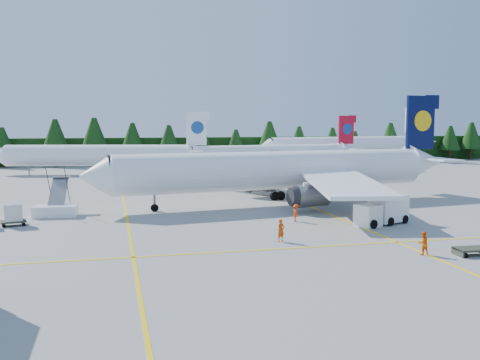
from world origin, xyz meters
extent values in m
plane|color=gray|center=(0.00, 0.00, 0.00)|extent=(320.00, 320.00, 0.00)
cube|color=yellow|center=(-14.00, 20.00, 0.01)|extent=(0.25, 120.00, 0.01)
cube|color=yellow|center=(6.00, 20.00, 0.01)|extent=(0.25, 120.00, 0.01)
cube|color=yellow|center=(0.00, -6.00, 0.01)|extent=(80.00, 0.25, 0.01)
cube|color=black|center=(0.00, 82.00, 3.00)|extent=(220.00, 4.00, 6.00)
cylinder|color=white|center=(2.75, 15.05, 3.88)|extent=(36.91, 9.16, 4.31)
cone|color=white|center=(-16.91, 12.41, 3.88)|extent=(3.57, 4.68, 4.31)
cube|color=#070D35|center=(22.52, 17.71, 9.27)|extent=(4.11, 0.92, 6.68)
cube|color=white|center=(4.73, 24.57, 3.23)|extent=(12.83, 17.38, 1.22)
cylinder|color=slate|center=(2.98, 21.39, 1.73)|extent=(3.93, 2.73, 2.26)
cube|color=white|center=(7.18, 6.40, 3.23)|extent=(9.27, 17.07, 1.22)
cylinder|color=slate|center=(4.65, 9.00, 1.73)|extent=(3.93, 2.73, 2.26)
cylinder|color=slate|center=(-11.06, 13.20, 0.92)|extent=(0.26, 0.26, 1.83)
cylinder|color=white|center=(14.26, 55.41, 3.32)|extent=(31.51, 8.72, 3.69)
cone|color=white|center=(-2.46, 52.66, 3.32)|extent=(3.14, 4.06, 3.69)
cube|color=red|center=(31.08, 58.18, 7.92)|extent=(3.51, 0.89, 5.71)
cube|color=white|center=(15.72, 63.59, 2.76)|extent=(11.26, 14.81, 1.05)
cylinder|color=slate|center=(14.31, 60.83, 1.47)|extent=(3.40, 2.42, 1.93)
cube|color=white|center=(18.26, 48.13, 2.76)|extent=(7.54, 14.49, 1.05)
cylinder|color=slate|center=(16.04, 50.29, 1.47)|extent=(3.40, 2.42, 1.93)
cylinder|color=slate|center=(2.52, 53.48, 0.78)|extent=(0.22, 0.22, 1.57)
cylinder|color=white|center=(-17.71, 57.12, 3.46)|extent=(32.81, 10.35, 3.85)
cube|color=white|center=(-0.28, 53.54, 8.27)|extent=(3.65, 1.06, 5.96)
cylinder|color=slate|center=(-29.89, 59.62, 0.77)|extent=(0.23, 0.23, 1.54)
cylinder|color=white|center=(36.26, 70.83, 4.01)|extent=(37.90, 12.62, 4.45)
cone|color=white|center=(16.27, 66.35, 4.01)|extent=(4.01, 5.03, 4.45)
cube|color=white|center=(56.35, 75.33, 9.57)|extent=(4.21, 1.31, 6.90)
cylinder|color=slate|center=(22.23, 67.68, 0.89)|extent=(0.27, 0.27, 1.78)
cube|color=white|center=(-20.82, 12.36, 0.54)|extent=(4.30, 2.51, 1.08)
cube|color=slate|center=(-20.65, 14.31, 2.26)|extent=(1.90, 4.04, 2.91)
cube|color=slate|center=(-20.48, 16.27, 3.58)|extent=(1.86, 1.33, 0.12)
cube|color=white|center=(6.79, 0.43, 0.98)|extent=(2.42, 2.42, 1.96)
cube|color=black|center=(6.79, 0.43, 1.44)|extent=(2.13, 2.23, 0.84)
cube|color=white|center=(9.38, 1.48, 1.40)|extent=(3.87, 3.15, 2.42)
cube|color=#353A2A|center=(9.02, -10.87, 0.44)|extent=(2.46, 1.64, 0.14)
cube|color=#353A2A|center=(-24.03, 8.27, 0.39)|extent=(2.45, 2.09, 0.14)
cube|color=silver|center=(-24.03, 8.27, 1.21)|extent=(1.79, 1.76, 1.50)
imported|color=#DA4204|center=(-2.66, -3.67, 0.89)|extent=(0.77, 0.66, 1.78)
imported|color=#FF6205|center=(5.70, -9.96, 0.82)|extent=(0.79, 0.62, 1.63)
imported|color=#FC3B05|center=(1.36, 4.22, 0.82)|extent=(0.51, 0.71, 1.64)
camera|label=1|loc=(-15.26, -42.52, 9.09)|focal=40.00mm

